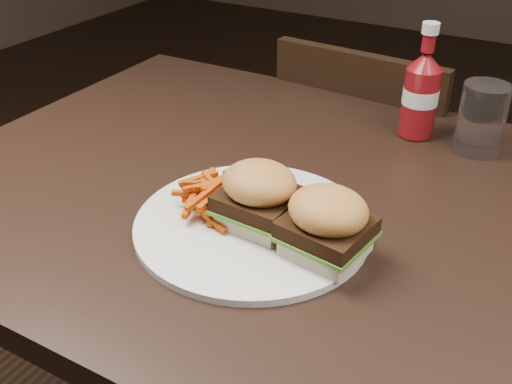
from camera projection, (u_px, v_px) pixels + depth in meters
The scene contains 8 objects.
dining_table at pixel (324, 212), 0.86m from camera, with size 1.20×0.80×0.04m, color black.
chair_far at pixel (376, 195), 1.47m from camera, with size 0.38×0.38×0.04m, color black.
plate at pixel (252, 225), 0.79m from camera, with size 0.31×0.31×0.01m, color white.
sandwich_half_a at pixel (259, 216), 0.78m from camera, with size 0.09×0.08×0.02m, color beige.
sandwich_half_b at pixel (325, 245), 0.72m from camera, with size 0.09×0.08×0.02m, color beige.
fries_pile at pixel (214, 193), 0.80m from camera, with size 0.10×0.10×0.04m, color #AA3D0A, non-canonical shape.
ketchup_bottle at pixel (419, 102), 1.00m from camera, with size 0.06×0.06×0.12m, color maroon.
tumbler at pixel (481, 119), 0.95m from camera, with size 0.07×0.07×0.12m, color white.
Camera 1 is at (0.27, -0.67, 1.20)m, focal length 42.00 mm.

